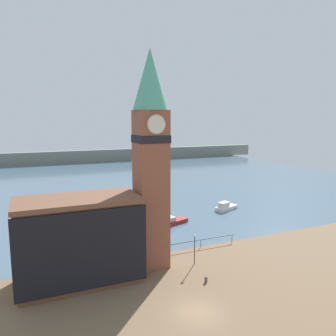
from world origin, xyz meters
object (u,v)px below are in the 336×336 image
pier_building (79,240)px  clock_tower (151,154)px  boat_near (172,221)px  lamp_post (195,243)px  boat_far (226,207)px  mooring_bollard_near (206,279)px

pier_building → clock_tower: bearing=5.3°
boat_near → lamp_post: bearing=-121.8°
pier_building → boat_far: size_ratio=2.45×
clock_tower → boat_near: size_ratio=4.35×
boat_near → lamp_post: size_ratio=1.56×
boat_near → mooring_bollard_near: bearing=-121.4°
clock_tower → boat_near: (8.64, 13.47, -13.20)m
boat_near → boat_far: bearing=-1.6°
lamp_post → clock_tower: bearing=158.3°
clock_tower → boat_far: size_ratio=4.81×
boat_near → lamp_post: lamp_post is taller
boat_near → lamp_post: (-3.73, -15.42, 2.18)m
boat_far → lamp_post: (-17.20, -19.42, 2.07)m
boat_near → mooring_bollard_near: size_ratio=9.54×
clock_tower → boat_far: clock_tower is taller
pier_building → boat_far: bearing=30.7°
clock_tower → lamp_post: (4.90, -1.95, -11.02)m
clock_tower → mooring_bollard_near: size_ratio=41.53×
boat_near → boat_far: size_ratio=1.10×
clock_tower → boat_near: clock_tower is taller
lamp_post → boat_far: bearing=48.5°
boat_near → mooring_bollard_near: (-4.69, -19.97, -0.15)m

